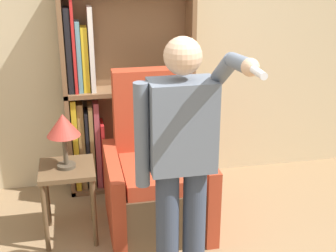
# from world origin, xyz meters

# --- Properties ---
(wall_back) EXTENTS (8.00, 0.06, 2.80)m
(wall_back) POSITION_xyz_m (0.00, 2.03, 1.40)
(wall_back) COLOR beige
(wall_back) RESTS_ON ground_plane
(bookcase) EXTENTS (1.16, 0.28, 1.91)m
(bookcase) POSITION_xyz_m (-0.24, 1.87, 0.89)
(bookcase) COLOR brown
(bookcase) RESTS_ON ground_plane
(armchair) EXTENTS (0.80, 0.83, 1.25)m
(armchair) POSITION_xyz_m (0.03, 1.17, 0.38)
(armchair) COLOR #4C3823
(armchair) RESTS_ON ground_plane
(person_standing) EXTENTS (0.55, 0.78, 1.70)m
(person_standing) POSITION_xyz_m (0.04, 0.34, 0.97)
(person_standing) COLOR #384256
(person_standing) RESTS_ON ground_plane
(side_table) EXTENTS (0.42, 0.42, 0.60)m
(side_table) POSITION_xyz_m (-0.67, 1.10, 0.49)
(side_table) COLOR brown
(side_table) RESTS_ON ground_plane
(table_lamp) EXTENTS (0.25, 0.25, 0.43)m
(table_lamp) POSITION_xyz_m (-0.67, 1.10, 0.92)
(table_lamp) COLOR #4C4233
(table_lamp) RESTS_ON side_table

